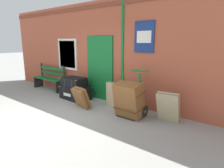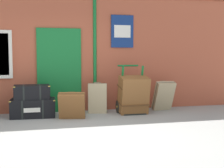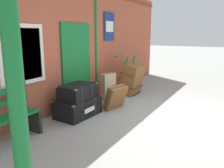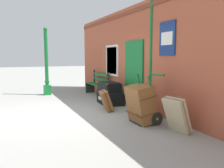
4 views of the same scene
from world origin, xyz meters
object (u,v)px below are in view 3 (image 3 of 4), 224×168
steamer_trunk_base (78,107)px  suitcase_umber (135,76)px  suitcase_slate (109,86)px  suitcase_cream (115,97)px  lamp_post (20,134)px  large_brown_trunk (132,79)px  steamer_trunk_middle (77,91)px  porters_trolley (127,85)px

steamer_trunk_base → suitcase_umber: (3.29, 0.06, 0.17)m
suitcase_umber → steamer_trunk_base: bearing=-178.9°
suitcase_slate → suitcase_cream: suitcase_slate is taller
suitcase_umber → suitcase_cream: 2.51m
lamp_post → suitcase_slate: lamp_post is taller
large_brown_trunk → suitcase_slate: (-0.82, 0.36, -0.10)m
steamer_trunk_middle → porters_trolley: (2.39, -0.06, -0.31)m
suitcase_slate → steamer_trunk_middle: bearing=-175.3°
suitcase_umber → suitcase_cream: bearing=-166.9°
lamp_post → suitcase_cream: bearing=17.3°
steamer_trunk_base → lamp_post: bearing=-149.6°
lamp_post → suitcase_cream: size_ratio=4.30×
steamer_trunk_base → suitcase_slate: 1.56m
porters_trolley → suitcase_cream: 1.59m
steamer_trunk_base → suitcase_slate: size_ratio=1.34×
lamp_post → steamer_trunk_base: lamp_post is taller
steamer_trunk_base → suitcase_umber: suitcase_umber is taller
steamer_trunk_middle → suitcase_cream: steamer_trunk_middle is taller
large_brown_trunk → suitcase_cream: bearing=-170.4°
large_brown_trunk → suitcase_umber: bearing=18.8°
steamer_trunk_middle → suitcase_slate: size_ratio=1.06×
steamer_trunk_base → steamer_trunk_middle: bearing=-143.8°
porters_trolley → steamer_trunk_middle: bearing=178.6°
suitcase_umber → suitcase_slate: bearing=178.4°
porters_trolley → suitcase_cream: (-1.53, -0.44, 0.03)m
steamer_trunk_middle → large_brown_trunk: bearing=-5.6°
steamer_trunk_base → suitcase_slate: bearing=4.1°
lamp_post → steamer_trunk_base: 3.34m
steamer_trunk_middle → porters_trolley: 2.41m
steamer_trunk_middle → porters_trolley: size_ratio=0.69×
porters_trolley → suitcase_slate: (-0.82, 0.19, 0.10)m
suitcase_slate → suitcase_cream: bearing=-138.9°
suitcase_umber → large_brown_trunk: bearing=-161.2°
suitcase_slate → suitcase_cream: (-0.71, -0.62, -0.06)m
lamp_post → suitcase_umber: 6.34m
lamp_post → steamer_trunk_middle: lamp_post is taller
suitcase_umber → lamp_post: bearing=-164.4°
suitcase_slate → suitcase_umber: (1.74, -0.05, 0.01)m
lamp_post → suitcase_umber: lamp_post is taller
lamp_post → suitcase_slate: (4.34, 1.75, -0.68)m
steamer_trunk_base → steamer_trunk_middle: size_ratio=1.27×
porters_trolley → suitcase_umber: 0.94m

